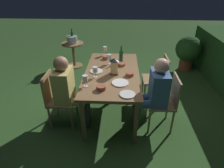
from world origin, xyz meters
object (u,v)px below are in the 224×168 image
chair_side_right_b (166,100)px  wine_glass_a (85,79)px  person_in_blue (154,91)px  bowl_bread (101,87)px  chair_side_left_b (57,97)px  wine_glass_b (105,49)px  dining_table (112,75)px  ice_bucket (72,39)px  plate_c (127,94)px  plate_b (120,83)px  bowl_olives (106,57)px  side_table (73,51)px  green_bottle_on_table (121,56)px  wine_glass_c (95,70)px  wine_glass_d (109,57)px  potted_plant_by_hedge (188,51)px  bowl_salad (130,74)px  lantern_centerpiece (114,65)px  person_in_mustard (69,89)px  bowl_dip (122,64)px  plate_a (96,71)px

chair_side_right_b → wine_glass_a: (0.10, -1.18, 0.39)m
person_in_blue → bowl_bread: 0.79m
chair_side_left_b → person_in_blue: bearing=90.0°
wine_glass_a → wine_glass_b: 1.23m
dining_table → ice_bucket: 2.16m
plate_c → plate_b: bearing=-162.1°
person_in_blue → plate_b: bearing=-90.4°
bowl_olives → side_table: 1.66m
green_bottle_on_table → wine_glass_c: (0.63, -0.39, 0.01)m
green_bottle_on_table → ice_bucket: bearing=-139.1°
chair_side_left_b → wine_glass_b: wine_glass_b is taller
plate_b → ice_bucket: size_ratio=0.71×
bowl_olives → wine_glass_d: bearing=19.0°
bowl_bread → person_in_blue: bearing=103.5°
green_bottle_on_table → potted_plant_by_hedge: green_bottle_on_table is taller
plate_c → bowl_salad: bowl_salad is taller
chair_side_left_b → wine_glass_a: wine_glass_a is taller
chair_side_right_b → side_table: (-2.23, -1.92, -0.06)m
wine_glass_b → bowl_bread: 1.30m
lantern_centerpiece → wine_glass_b: bearing=-165.0°
wine_glass_b → person_in_blue: bearing=35.8°
dining_table → chair_side_left_b: chair_side_left_b is taller
wine_glass_a → bowl_salad: bearing=119.6°
person_in_blue → wine_glass_d: person_in_blue is taller
person_in_mustard → wine_glass_d: size_ratio=6.80×
chair_side_left_b → wine_glass_b: bearing=149.8°
wine_glass_c → bowl_dip: size_ratio=1.35×
chair_side_left_b → potted_plant_by_hedge: size_ratio=1.01×
wine_glass_a → dining_table: bearing=143.8°
bowl_salad → side_table: bearing=-145.2°
wine_glass_b → bowl_dip: bearing=33.8°
bowl_dip → ice_bucket: ice_bucket is taller
wine_glass_a → plate_b: bearing=102.4°
wine_glass_a → plate_b: 0.51m
dining_table → person_in_mustard: bearing=-59.4°
dining_table → bowl_olives: 0.57m
potted_plant_by_hedge → chair_side_left_b: bearing=-50.5°
dining_table → plate_b: 0.40m
wine_glass_a → potted_plant_by_hedge: bearing=136.6°
lantern_centerpiece → plate_a: lantern_centerpiece is taller
dining_table → bowl_salad: size_ratio=13.33×
person_in_mustard → plate_b: bearing=90.3°
dining_table → wine_glass_b: size_ratio=9.83×
person_in_blue → plate_b: size_ratio=4.72×
dining_table → plate_a: bearing=-90.3°
lantern_centerpiece → plate_a: bearing=-102.0°
wine_glass_c → wine_glass_d: bearing=161.1°
plate_b → bowl_salad: 0.29m
plate_b → bowl_olives: bowl_olives is taller
wine_glass_a → side_table: 2.49m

